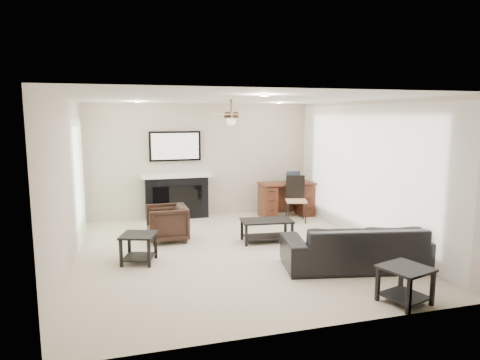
{
  "coord_description": "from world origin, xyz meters",
  "views": [
    {
      "loc": [
        -1.77,
        -6.62,
        2.24
      ],
      "look_at": [
        0.18,
        0.21,
        1.16
      ],
      "focal_mm": 32.0,
      "sensor_mm": 36.0,
      "label": 1
    }
  ],
  "objects_px": {
    "fireplace_unit": "(176,175)",
    "desk": "(286,199)",
    "armchair": "(167,223)",
    "coffee_table": "(267,231)",
    "sofa": "(360,246)"
  },
  "relations": [
    {
      "from": "coffee_table",
      "to": "desk",
      "type": "relative_size",
      "value": 0.74
    },
    {
      "from": "armchair",
      "to": "sofa",
      "type": "bearing_deg",
      "value": 49.4
    },
    {
      "from": "armchair",
      "to": "fireplace_unit",
      "type": "xyz_separation_m",
      "value": [
        0.4,
        1.65,
        0.63
      ]
    },
    {
      "from": "desk",
      "to": "sofa",
      "type": "bearing_deg",
      "value": -93.18
    },
    {
      "from": "sofa",
      "to": "fireplace_unit",
      "type": "distance_m",
      "value": 4.44
    },
    {
      "from": "armchair",
      "to": "coffee_table",
      "type": "bearing_deg",
      "value": 71.06
    },
    {
      "from": "fireplace_unit",
      "to": "desk",
      "type": "height_order",
      "value": "fireplace_unit"
    },
    {
      "from": "coffee_table",
      "to": "fireplace_unit",
      "type": "distance_m",
      "value": 2.67
    },
    {
      "from": "coffee_table",
      "to": "sofa",
      "type": "bearing_deg",
      "value": -54.93
    },
    {
      "from": "fireplace_unit",
      "to": "desk",
      "type": "bearing_deg",
      "value": -10.64
    },
    {
      "from": "fireplace_unit",
      "to": "sofa",
      "type": "bearing_deg",
      "value": -59.97
    },
    {
      "from": "armchair",
      "to": "fireplace_unit",
      "type": "distance_m",
      "value": 1.82
    },
    {
      "from": "fireplace_unit",
      "to": "desk",
      "type": "distance_m",
      "value": 2.49
    },
    {
      "from": "sofa",
      "to": "fireplace_unit",
      "type": "xyz_separation_m",
      "value": [
        -2.2,
        3.8,
        0.63
      ]
    },
    {
      "from": "sofa",
      "to": "armchair",
      "type": "xyz_separation_m",
      "value": [
        -2.6,
        2.15,
        -0.01
      ]
    }
  ]
}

